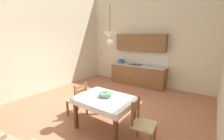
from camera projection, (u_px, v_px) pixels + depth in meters
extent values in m
cube|color=#AD6B4C|center=(99.00, 113.00, 4.25)|extent=(6.15, 6.89, 0.10)
cube|color=beige|center=(146.00, 37.00, 6.35)|extent=(6.15, 0.12, 4.14)
cube|color=beige|center=(39.00, 37.00, 5.38)|extent=(0.12, 6.89, 4.14)
cube|color=brown|center=(138.00, 75.00, 6.50)|extent=(2.40, 0.60, 0.86)
cube|color=#ADA8A3|center=(138.00, 65.00, 6.39)|extent=(2.43, 0.63, 0.04)
cube|color=silver|center=(141.00, 58.00, 6.57)|extent=(2.40, 0.01, 0.55)
cube|color=brown|center=(140.00, 43.00, 6.29)|extent=(2.21, 0.34, 0.70)
cube|color=black|center=(135.00, 85.00, 6.37)|extent=(2.36, 0.02, 0.09)
cylinder|color=silver|center=(150.00, 66.00, 6.10)|extent=(0.34, 0.34, 0.02)
cylinder|color=silver|center=(151.00, 63.00, 6.18)|extent=(0.02, 0.02, 0.22)
cube|color=black|center=(135.00, 64.00, 6.46)|extent=(0.52, 0.42, 0.01)
cylinder|color=silver|center=(132.00, 64.00, 6.45)|extent=(0.11, 0.11, 0.01)
cylinder|color=silver|center=(137.00, 65.00, 6.31)|extent=(0.11, 0.11, 0.01)
cylinder|color=silver|center=(134.00, 64.00, 6.61)|extent=(0.11, 0.11, 0.01)
cylinder|color=silver|center=(139.00, 64.00, 6.47)|extent=(0.11, 0.11, 0.01)
cylinder|color=#2D4C9E|center=(121.00, 61.00, 6.84)|extent=(0.28, 0.28, 0.15)
cylinder|color=#2D4C9E|center=(121.00, 60.00, 6.82)|extent=(0.29, 0.29, 0.02)
sphere|color=black|center=(121.00, 59.00, 6.81)|extent=(0.04, 0.04, 0.04)
cube|color=#56331C|center=(105.00, 98.00, 3.30)|extent=(1.22, 0.89, 0.02)
cube|color=#56331C|center=(76.00, 114.00, 3.38)|extent=(0.07, 0.07, 0.73)
cube|color=#56331C|center=(116.00, 130.00, 2.77)|extent=(0.07, 0.07, 0.73)
cube|color=#56331C|center=(97.00, 102.00, 4.00)|extent=(0.07, 0.07, 0.73)
cube|color=#56331C|center=(134.00, 113.00, 3.39)|extent=(0.07, 0.07, 0.73)
cube|color=white|center=(105.00, 98.00, 3.30)|extent=(1.28, 0.95, 0.00)
cube|color=white|center=(90.00, 109.00, 2.93)|extent=(1.28, 0.01, 0.12)
cube|color=white|center=(116.00, 94.00, 3.69)|extent=(1.28, 0.01, 0.12)
cube|color=white|center=(84.00, 94.00, 3.67)|extent=(0.01, 0.95, 0.12)
cube|color=white|center=(130.00, 108.00, 2.96)|extent=(0.01, 0.95, 0.12)
cube|color=#D1BC89|center=(77.00, 100.00, 3.95)|extent=(0.43, 0.43, 0.04)
cube|color=brown|center=(67.00, 108.00, 3.96)|extent=(0.05, 0.05, 0.41)
cube|color=brown|center=(78.00, 104.00, 4.24)|extent=(0.05, 0.05, 0.41)
cube|color=brown|center=(76.00, 103.00, 3.69)|extent=(0.05, 0.05, 0.93)
cube|color=brown|center=(86.00, 98.00, 3.97)|extent=(0.05, 0.05, 0.93)
cube|color=brown|center=(81.00, 87.00, 3.75)|extent=(0.03, 0.32, 0.07)
cube|color=brown|center=(81.00, 91.00, 3.77)|extent=(0.03, 0.32, 0.07)
cube|color=#D1BC89|center=(144.00, 125.00, 2.84)|extent=(0.47, 0.47, 0.04)
cube|color=brown|center=(155.00, 133.00, 2.96)|extent=(0.05, 0.05, 0.41)
cube|color=brown|center=(138.00, 117.00, 3.07)|extent=(0.05, 0.05, 0.93)
cube|color=brown|center=(132.00, 126.00, 2.76)|extent=(0.05, 0.05, 0.93)
cube|color=brown|center=(136.00, 103.00, 2.83)|extent=(0.06, 0.32, 0.07)
cube|color=brown|center=(136.00, 108.00, 2.85)|extent=(0.06, 0.32, 0.07)
cylinder|color=#4C7F5B|center=(105.00, 96.00, 3.35)|extent=(0.17, 0.16, 0.02)
cylinder|color=#4C7F5B|center=(105.00, 94.00, 3.34)|extent=(0.30, 0.30, 0.07)
sphere|color=#4C8E3D|center=(104.00, 93.00, 3.37)|extent=(0.09, 0.09, 0.09)
sphere|color=#4C8E3D|center=(106.00, 95.00, 3.29)|extent=(0.08, 0.08, 0.08)
sphere|color=#4C8E3D|center=(106.00, 93.00, 3.36)|extent=(0.10, 0.10, 0.10)
cylinder|color=black|center=(110.00, 19.00, 2.99)|extent=(0.01, 0.01, 0.57)
cone|color=silver|center=(110.00, 35.00, 3.07)|extent=(0.32, 0.32, 0.14)
sphere|color=white|center=(110.00, 42.00, 3.10)|extent=(0.11, 0.11, 0.11)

